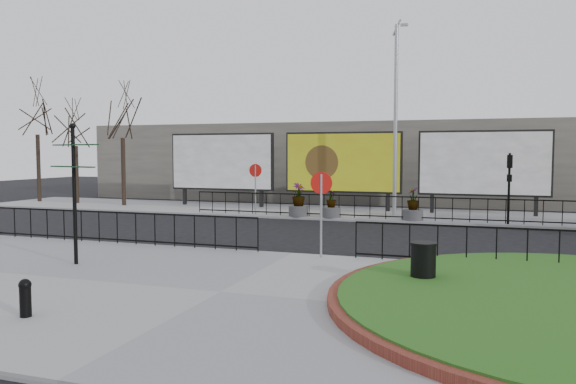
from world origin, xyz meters
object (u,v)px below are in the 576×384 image
at_px(billboard_mid, 343,163).
at_px(planter_c, 413,208).
at_px(bollard, 25,296).
at_px(planter_a, 298,203).
at_px(litter_bin, 423,264).
at_px(fingerpost_sign, 74,180).
at_px(planter_b, 331,208).
at_px(lamp_post, 396,117).

bearing_deg(billboard_mid, planter_c, -40.82).
relative_size(bollard, planter_a, 0.45).
bearing_deg(bollard, planter_a, 90.68).
bearing_deg(bollard, litter_bin, 35.50).
bearing_deg(fingerpost_sign, litter_bin, 21.59).
bearing_deg(planter_c, bollard, -106.51).
bearing_deg(planter_b, bollard, -94.63).
distance_m(bollard, planter_c, 18.06).
relative_size(billboard_mid, fingerpost_sign, 1.63).
xyz_separation_m(billboard_mid, lamp_post, (3.01, -1.97, 2.23)).
bearing_deg(billboard_mid, fingerpost_sign, -102.17).
bearing_deg(lamp_post, planter_b, -149.42).
xyz_separation_m(lamp_post, planter_a, (-4.31, -1.60, -4.07)).
bearing_deg(planter_b, litter_bin, -66.87).
relative_size(litter_bin, planter_b, 0.76).
bearing_deg(fingerpost_sign, planter_a, 99.00).
relative_size(lamp_post, litter_bin, 9.26).
xyz_separation_m(bollard, planter_a, (-0.21, 17.23, 0.25)).
bearing_deg(fingerpost_sign, billboard_mid, 96.72).
bearing_deg(billboard_mid, lamp_post, -33.25).
distance_m(billboard_mid, planter_b, 4.12).
bearing_deg(planter_a, billboard_mid, 69.98).
bearing_deg(fingerpost_sign, bollard, -41.75).
distance_m(lamp_post, litter_bin, 14.89).
xyz_separation_m(billboard_mid, bollard, (-1.10, -20.80, -2.09)).
xyz_separation_m(billboard_mid, planter_b, (0.30, -3.57, -2.03)).
xyz_separation_m(lamp_post, planter_b, (-2.71, -1.60, -4.25)).
distance_m(planter_b, planter_c, 3.74).
relative_size(billboard_mid, planter_a, 3.92).
distance_m(billboard_mid, planter_c, 5.67).
bearing_deg(lamp_post, bollard, -102.29).
bearing_deg(lamp_post, litter_bin, -79.48).
bearing_deg(planter_b, billboard_mid, 94.80).
relative_size(lamp_post, planter_c, 6.29).
height_order(lamp_post, bollard, lamp_post).
height_order(billboard_mid, lamp_post, lamp_post).
xyz_separation_m(bollard, planter_b, (1.40, 17.23, 0.07)).
bearing_deg(billboard_mid, litter_bin, -70.68).
bearing_deg(bollard, planter_c, 73.49).
bearing_deg(billboard_mid, bollard, -93.02).
xyz_separation_m(billboard_mid, fingerpost_sign, (-3.55, -16.45, -0.18)).
bearing_deg(fingerpost_sign, lamp_post, 84.53).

